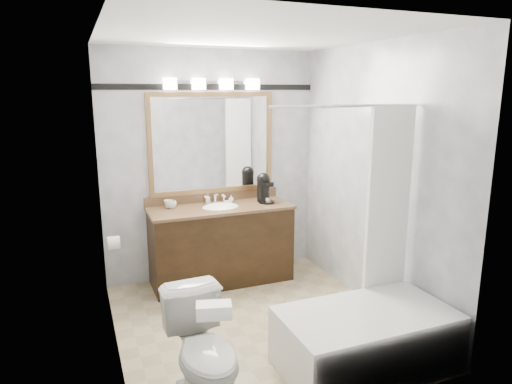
# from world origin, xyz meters

# --- Properties ---
(room) EXTENTS (2.42, 2.62, 2.52)m
(room) POSITION_xyz_m (0.00, 0.00, 1.25)
(room) COLOR tan
(room) RESTS_ON ground
(vanity) EXTENTS (1.53, 0.58, 0.97)m
(vanity) POSITION_xyz_m (0.00, 1.02, 0.44)
(vanity) COLOR black
(vanity) RESTS_ON ground
(mirror) EXTENTS (1.40, 0.04, 1.10)m
(mirror) POSITION_xyz_m (0.00, 1.28, 1.50)
(mirror) COLOR #987144
(mirror) RESTS_ON room
(vanity_light_bar) EXTENTS (1.02, 0.14, 0.12)m
(vanity_light_bar) POSITION_xyz_m (0.00, 1.23, 2.13)
(vanity_light_bar) COLOR silver
(vanity_light_bar) RESTS_ON room
(accent_stripe) EXTENTS (2.40, 0.01, 0.06)m
(accent_stripe) POSITION_xyz_m (0.00, 1.29, 2.10)
(accent_stripe) COLOR black
(accent_stripe) RESTS_ON room
(bathtub) EXTENTS (1.30, 0.75, 1.96)m
(bathtub) POSITION_xyz_m (0.55, -0.90, 0.28)
(bathtub) COLOR white
(bathtub) RESTS_ON ground
(tp_roll) EXTENTS (0.11, 0.12, 0.12)m
(tp_roll) POSITION_xyz_m (-1.14, 0.66, 0.70)
(tp_roll) COLOR white
(tp_roll) RESTS_ON room
(toilet) EXTENTS (0.46, 0.76, 0.75)m
(toilet) POSITION_xyz_m (-0.71, -0.88, 0.38)
(toilet) COLOR white
(toilet) RESTS_ON ground
(tissue_box) EXTENTS (0.23, 0.16, 0.09)m
(tissue_box) POSITION_xyz_m (-0.71, -1.12, 0.79)
(tissue_box) COLOR white
(tissue_box) RESTS_ON toilet
(coffee_maker) EXTENTS (0.18, 0.21, 0.33)m
(coffee_maker) POSITION_xyz_m (0.51, 1.03, 1.02)
(coffee_maker) COLOR black
(coffee_maker) RESTS_ON vanity
(cup_left) EXTENTS (0.12, 0.12, 0.08)m
(cup_left) POSITION_xyz_m (-0.50, 1.14, 0.89)
(cup_left) COLOR white
(cup_left) RESTS_ON vanity
(cup_right) EXTENTS (0.10, 0.10, 0.08)m
(cup_right) POSITION_xyz_m (-0.53, 1.19, 0.89)
(cup_right) COLOR white
(cup_right) RESTS_ON vanity
(soap_bottle_a) EXTENTS (0.05, 0.05, 0.10)m
(soap_bottle_a) POSITION_xyz_m (-0.08, 1.23, 0.90)
(soap_bottle_a) COLOR white
(soap_bottle_a) RESTS_ON vanity
(soap_bottle_b) EXTENTS (0.08, 0.08, 0.08)m
(soap_bottle_b) POSITION_xyz_m (0.17, 1.17, 0.89)
(soap_bottle_b) COLOR white
(soap_bottle_b) RESTS_ON vanity
(soap_bar) EXTENTS (0.08, 0.06, 0.03)m
(soap_bar) POSITION_xyz_m (0.13, 1.13, 0.86)
(soap_bar) COLOR beige
(soap_bar) RESTS_ON vanity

